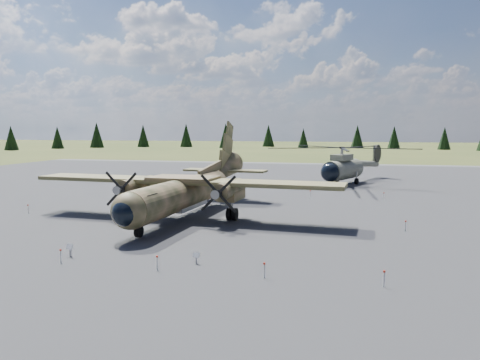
# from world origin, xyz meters

# --- Properties ---
(ground) EXTENTS (500.00, 500.00, 0.00)m
(ground) POSITION_xyz_m (0.00, 0.00, 0.00)
(ground) COLOR brown
(ground) RESTS_ON ground
(apron) EXTENTS (120.00, 120.00, 0.04)m
(apron) POSITION_xyz_m (0.00, 10.00, 0.00)
(apron) COLOR slate
(apron) RESTS_ON ground
(transport_plane) EXTENTS (27.81, 25.22, 9.16)m
(transport_plane) POSITION_xyz_m (-1.72, 2.19, 2.63)
(transport_plane) COLOR #363B1F
(transport_plane) RESTS_ON ground
(helicopter_near) EXTENTS (27.53, 27.53, 5.32)m
(helicopter_near) POSITION_xyz_m (11.45, 29.94, 3.77)
(helicopter_near) COLOR gray
(helicopter_near) RESTS_ON ground
(info_placard_left) EXTENTS (0.54, 0.34, 0.79)m
(info_placard_left) POSITION_xyz_m (-4.35, -12.05, 0.52)
(info_placard_left) COLOR gray
(info_placard_left) RESTS_ON ground
(info_placard_right) EXTENTS (0.46, 0.27, 0.68)m
(info_placard_right) POSITION_xyz_m (3.69, -11.79, 0.45)
(info_placard_right) COLOR gray
(info_placard_right) RESTS_ON ground
(barrier_fence) EXTENTS (33.12, 29.62, 0.85)m
(barrier_fence) POSITION_xyz_m (-0.46, -0.08, 0.51)
(barrier_fence) COLOR white
(barrier_fence) RESTS_ON ground
(treeline) EXTENTS (332.90, 335.10, 11.00)m
(treeline) POSITION_xyz_m (-7.27, -8.71, 4.73)
(treeline) COLOR black
(treeline) RESTS_ON ground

